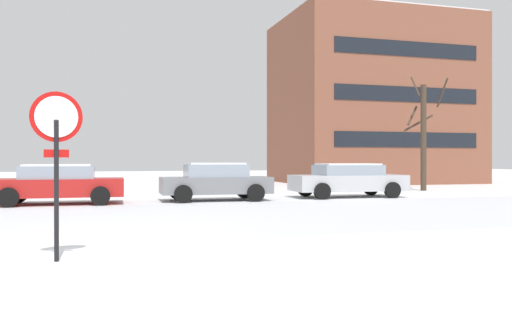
# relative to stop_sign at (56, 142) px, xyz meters

# --- Properties ---
(ground_plane) EXTENTS (120.00, 120.00, 0.00)m
(ground_plane) POSITION_rel_stop_sign_xyz_m (0.88, 2.43, -1.79)
(ground_plane) COLOR white
(road_surface) EXTENTS (80.00, 8.50, 0.00)m
(road_surface) POSITION_rel_stop_sign_xyz_m (0.88, 5.68, -1.79)
(road_surface) COLOR silver
(road_surface) RESTS_ON ground
(stop_sign) EXTENTS (0.75, 0.15, 2.55)m
(stop_sign) POSITION_rel_stop_sign_xyz_m (0.00, 0.00, 0.00)
(stop_sign) COLOR black
(stop_sign) RESTS_ON ground
(parked_car_red) EXTENTS (4.39, 2.22, 1.36)m
(parked_car_red) POSITION_rel_stop_sign_xyz_m (-0.67, 11.02, -1.08)
(parked_car_red) COLOR red
(parked_car_red) RESTS_ON ground
(parked_car_gray) EXTENTS (4.09, 2.06, 1.40)m
(parked_car_gray) POSITION_rel_stop_sign_xyz_m (4.84, 11.08, -1.07)
(parked_car_gray) COLOR slate
(parked_car_gray) RESTS_ON ground
(parked_car_silver) EXTENTS (4.62, 2.17, 1.37)m
(parked_car_silver) POSITION_rel_stop_sign_xyz_m (10.35, 11.28, -1.08)
(parked_car_silver) COLOR silver
(parked_car_silver) RESTS_ON ground
(tree_far_left) EXTENTS (2.06, 2.13, 5.64)m
(tree_far_left) POSITION_rel_stop_sign_xyz_m (16.00, 14.48, 1.02)
(tree_far_left) COLOR #423326
(tree_far_left) RESTS_ON ground
(building_far_right) EXTENTS (11.94, 8.86, 10.88)m
(building_far_right) POSITION_rel_stop_sign_xyz_m (18.31, 23.92, 3.65)
(building_far_right) COLOR brown
(building_far_right) RESTS_ON ground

